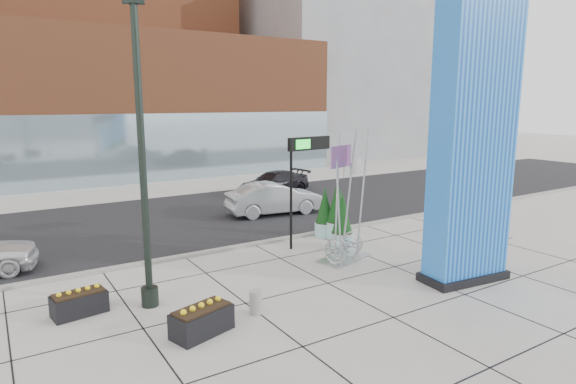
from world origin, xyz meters
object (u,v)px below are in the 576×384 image
blue_pylon (473,138)px  concrete_bollard (256,302)px  overhead_street_sign (307,153)px  car_silver_mid (274,199)px  public_art_sculpture (345,226)px  lamp_post (143,182)px

blue_pylon → concrete_bollard: (-7.10, 1.36, -4.35)m
overhead_street_sign → car_silver_mid: (1.78, 5.59, -2.99)m
public_art_sculpture → overhead_street_sign: 3.34m
lamp_post → overhead_street_sign: size_ratio=2.00×
concrete_bollard → car_silver_mid: car_silver_mid is taller
blue_pylon → lamp_post: 10.10m
public_art_sculpture → car_silver_mid: public_art_sculpture is taller
blue_pylon → car_silver_mid: (-0.48, 11.52, -3.87)m
blue_pylon → public_art_sculpture: blue_pylon is taller
lamp_post → public_art_sculpture: bearing=2.3°
lamp_post → car_silver_mid: bearing=41.9°
blue_pylon → lamp_post: blue_pylon is taller
blue_pylon → car_silver_mid: blue_pylon is taller
blue_pylon → public_art_sculpture: bearing=124.4°
public_art_sculpture → car_silver_mid: bearing=63.3°
car_silver_mid → lamp_post: bearing=139.6°
lamp_post → public_art_sculpture: lamp_post is taller
blue_pylon → lamp_post: size_ratio=1.09×
lamp_post → car_silver_mid: 12.36m
blue_pylon → overhead_street_sign: 6.40m
overhead_street_sign → lamp_post: bearing=-168.4°
blue_pylon → concrete_bollard: size_ratio=14.29×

